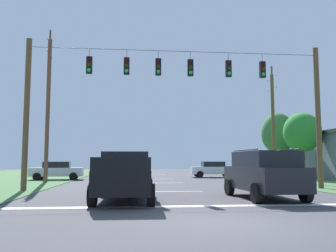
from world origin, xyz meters
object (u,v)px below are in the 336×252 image
at_px(distant_car_crossing_white, 213,169).
at_px(tree_roadside_right, 278,133).
at_px(utility_pole_near_left, 48,106).
at_px(overhead_signal_span, 178,103).
at_px(tree_roadside_far_right, 302,133).
at_px(suv_black, 264,173).
at_px(distant_car_oncoming, 57,170).
at_px(utility_pole_mid_right, 273,123).
at_px(pickup_truck, 125,176).

bearing_deg(distant_car_crossing_white, tree_roadside_right, 1.87).
xyz_separation_m(distant_car_crossing_white, utility_pole_near_left, (-14.19, -6.91, 4.94)).
relative_size(overhead_signal_span, distant_car_crossing_white, 3.85).
distance_m(tree_roadside_right, tree_roadside_far_right, 5.19).
bearing_deg(utility_pole_near_left, tree_roadside_right, 18.79).
relative_size(suv_black, tree_roadside_right, 0.76).
relative_size(suv_black, distant_car_crossing_white, 1.12).
xyz_separation_m(overhead_signal_span, distant_car_crossing_white, (5.28, 14.60, -4.00)).
relative_size(overhead_signal_span, distant_car_oncoming, 3.78).
relative_size(utility_pole_near_left, tree_roadside_right, 1.81).
bearing_deg(distant_car_oncoming, utility_pole_near_left, -91.66).
xyz_separation_m(utility_pole_mid_right, tree_roadside_far_right, (3.36, 1.92, -0.58)).
distance_m(distant_car_crossing_white, utility_pole_near_left, 16.53).
bearing_deg(distant_car_oncoming, overhead_signal_span, -51.53).
bearing_deg(overhead_signal_span, suv_black, -58.33).
bearing_deg(overhead_signal_span, utility_pole_near_left, 139.19).
xyz_separation_m(pickup_truck, suv_black, (5.81, 0.19, 0.09)).
relative_size(utility_pole_mid_right, tree_roadside_far_right, 1.61).
relative_size(pickup_truck, distant_car_oncoming, 1.23).
distance_m(suv_black, distant_car_oncoming, 19.89).
bearing_deg(pickup_truck, tree_roadside_far_right, 44.83).
relative_size(suv_black, utility_pole_near_left, 0.42).
height_order(utility_pole_near_left, tree_roadside_right, utility_pole_near_left).
bearing_deg(tree_roadside_right, utility_pole_near_left, -161.21).
relative_size(distant_car_crossing_white, utility_pole_mid_right, 0.47).
bearing_deg(pickup_truck, utility_pole_near_left, 115.59).
height_order(pickup_truck, utility_pole_near_left, utility_pole_near_left).
height_order(suv_black, utility_pole_mid_right, utility_pole_mid_right).
relative_size(suv_black, tree_roadside_far_right, 0.85).
height_order(distant_car_oncoming, tree_roadside_right, tree_roadside_right).
height_order(pickup_truck, tree_roadside_far_right, tree_roadside_far_right).
xyz_separation_m(overhead_signal_span, distant_car_oncoming, (-8.81, 11.09, -4.00)).
bearing_deg(overhead_signal_span, pickup_truck, -118.75).
bearing_deg(utility_pole_mid_right, suv_black, -114.10).
xyz_separation_m(pickup_truck, utility_pole_mid_right, (11.46, 12.81, 3.63)).
bearing_deg(utility_pole_near_left, distant_car_oncoming, 88.34).
bearing_deg(suv_black, utility_pole_mid_right, 65.90).
relative_size(overhead_signal_span, utility_pole_mid_right, 1.81).
relative_size(overhead_signal_span, tree_roadside_far_right, 2.92).
bearing_deg(pickup_truck, distant_car_oncoming, 110.42).
distance_m(distant_car_oncoming, tree_roadside_right, 21.48).
relative_size(tree_roadside_right, tree_roadside_far_right, 1.12).
xyz_separation_m(distant_car_crossing_white, distant_car_oncoming, (-14.09, -3.51, 0.00)).
relative_size(pickup_truck, suv_black, 1.12).
xyz_separation_m(tree_roadside_right, tree_roadside_far_right, (-0.02, -5.18, -0.32)).
xyz_separation_m(distant_car_crossing_white, utility_pole_mid_right, (3.39, -6.88, 3.81)).
relative_size(suv_black, utility_pole_mid_right, 0.53).
height_order(tree_roadside_right, tree_roadside_far_right, tree_roadside_right).
height_order(suv_black, distant_car_oncoming, suv_black).
distance_m(utility_pole_mid_right, tree_roadside_far_right, 3.91).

